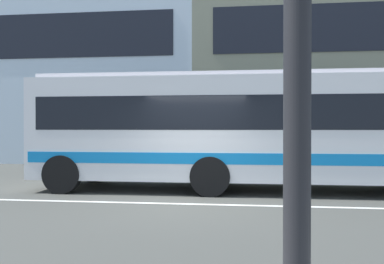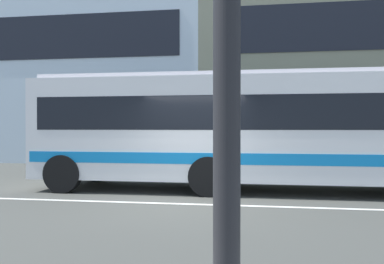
# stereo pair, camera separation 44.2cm
# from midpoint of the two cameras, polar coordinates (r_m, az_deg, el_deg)

# --- Properties ---
(ground_plane) EXTENTS (160.00, 160.00, 0.00)m
(ground_plane) POSITION_cam_midpoint_polar(r_m,az_deg,el_deg) (9.74, 0.55, -9.55)
(ground_plane) COLOR #42433E
(lane_centre_line) EXTENTS (60.00, 0.16, 0.01)m
(lane_centre_line) POSITION_cam_midpoint_polar(r_m,az_deg,el_deg) (9.74, 0.55, -9.53)
(lane_centre_line) COLOR silver
(lane_centre_line) RESTS_ON ground_plane
(apartment_block_left) EXTENTS (20.87, 10.11, 10.29)m
(apartment_block_left) POSITION_cam_midpoint_polar(r_m,az_deg,el_deg) (27.50, -19.21, 7.73)
(apartment_block_left) COLOR silver
(apartment_block_left) RESTS_ON ground_plane
(transit_bus) EXTENTS (11.11, 2.68, 3.14)m
(transit_bus) POSITION_cam_midpoint_polar(r_m,az_deg,el_deg) (11.78, 7.30, 0.68)
(transit_bus) COLOR silver
(transit_bus) RESTS_ON ground_plane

